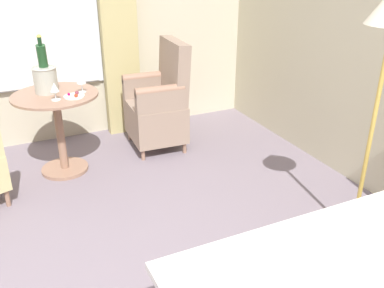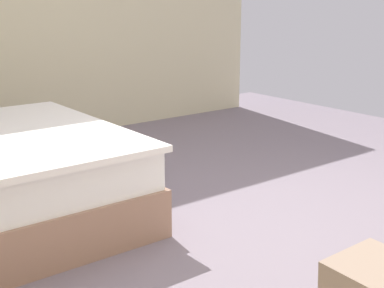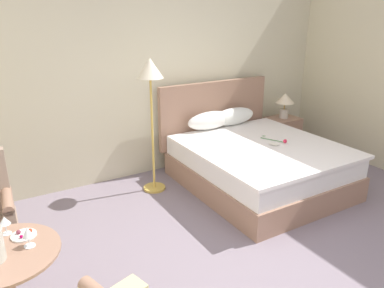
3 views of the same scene
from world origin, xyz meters
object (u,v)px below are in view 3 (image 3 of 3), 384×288
(floor_lamp_brass, at_px, (151,83))
(wine_glass_near_bucket, at_px, (28,233))
(bed, at_px, (254,160))
(wine_glass_near_edge, at_px, (5,221))
(nightstand, at_px, (282,135))
(bedside_lamp, at_px, (285,101))
(snack_plate, at_px, (24,235))
(side_table_round, at_px, (9,286))

(floor_lamp_brass, distance_m, wine_glass_near_bucket, 2.41)
(bed, bearing_deg, wine_glass_near_edge, -163.25)
(nightstand, distance_m, wine_glass_near_bucket, 4.43)
(nightstand, height_order, bedside_lamp, bedside_lamp)
(snack_plate, bearing_deg, bedside_lamp, 22.57)
(bed, relative_size, nightstand, 3.62)
(wine_glass_near_bucket, xyz_separation_m, snack_plate, (-0.02, 0.15, -0.09))
(floor_lamp_brass, relative_size, wine_glass_near_bucket, 11.62)
(bedside_lamp, xyz_separation_m, floor_lamp_brass, (-2.35, -0.17, 0.53))
(side_table_round, height_order, wine_glass_near_bucket, wine_glass_near_bucket)
(nightstand, height_order, snack_plate, snack_plate)
(side_table_round, bearing_deg, wine_glass_near_edge, 77.90)
(bed, relative_size, wine_glass_near_edge, 15.42)
(side_table_round, bearing_deg, floor_lamp_brass, 42.01)
(wine_glass_near_edge, relative_size, snack_plate, 0.81)
(floor_lamp_brass, bearing_deg, bed, -23.56)
(wine_glass_near_bucket, bearing_deg, nightstand, 24.43)
(bed, bearing_deg, wine_glass_near_bucket, -158.45)
(side_table_round, xyz_separation_m, wine_glass_near_edge, (0.05, 0.22, 0.36))
(side_table_round, relative_size, wine_glass_near_edge, 5.29)
(nightstand, height_order, floor_lamp_brass, floor_lamp_brass)
(nightstand, relative_size, wine_glass_near_bucket, 4.01)
(floor_lamp_brass, height_order, side_table_round, floor_lamp_brass)
(bedside_lamp, height_order, wine_glass_near_bucket, bedside_lamp)
(wine_glass_near_bucket, bearing_deg, floor_lamp_brass, 44.89)
(bedside_lamp, height_order, snack_plate, bedside_lamp)
(bed, bearing_deg, snack_plate, -161.15)
(bedside_lamp, relative_size, wine_glass_near_bucket, 2.72)
(nightstand, height_order, wine_glass_near_bucket, wine_glass_near_bucket)
(nightstand, distance_m, snack_plate, 4.38)
(wine_glass_near_edge, bearing_deg, bed, 16.75)
(bedside_lamp, bearing_deg, nightstand, 0.00)
(side_table_round, distance_m, snack_plate, 0.33)
(wine_glass_near_edge, distance_m, snack_plate, 0.16)
(floor_lamp_brass, xyz_separation_m, side_table_round, (-1.82, -1.64, -0.92))
(bed, relative_size, wine_glass_near_bucket, 14.52)
(nightstand, bearing_deg, wine_glass_near_edge, -158.95)
(nightstand, xyz_separation_m, snack_plate, (-4.02, -1.67, 0.44))
(bed, height_order, wine_glass_near_bucket, bed)
(wine_glass_near_bucket, bearing_deg, wine_glass_near_edge, 115.88)
(side_table_round, distance_m, wine_glass_near_bucket, 0.39)
(floor_lamp_brass, bearing_deg, snack_plate, -138.06)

